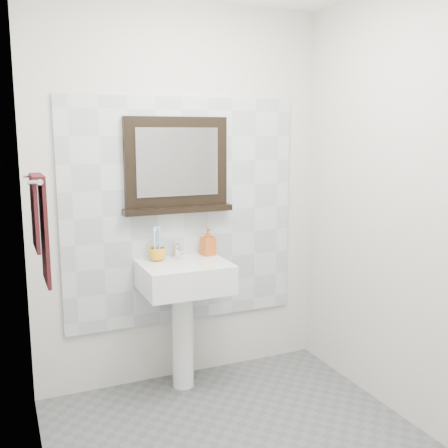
% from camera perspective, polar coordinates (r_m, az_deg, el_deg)
% --- Properties ---
extents(back_wall, '(2.00, 0.01, 2.50)m').
position_cam_1_polar(back_wall, '(3.50, -4.59, 2.96)').
color(back_wall, silver).
rests_on(back_wall, ground).
extents(front_wall, '(2.00, 0.01, 2.50)m').
position_cam_1_polar(front_wall, '(1.62, 21.78, -5.92)').
color(front_wall, silver).
rests_on(front_wall, ground).
extents(left_wall, '(0.01, 2.20, 2.50)m').
position_cam_1_polar(left_wall, '(2.23, -19.84, -1.59)').
color(left_wall, silver).
rests_on(left_wall, ground).
extents(right_wall, '(0.01, 2.20, 2.50)m').
position_cam_1_polar(right_wall, '(3.08, 20.46, 1.41)').
color(right_wall, silver).
rests_on(right_wall, ground).
extents(splashback, '(1.60, 0.02, 1.50)m').
position_cam_1_polar(splashback, '(3.50, -4.50, 1.32)').
color(splashback, silver).
rests_on(splashback, back_wall).
extents(pedestal_sink, '(0.55, 0.44, 0.96)m').
position_cam_1_polar(pedestal_sink, '(3.39, -4.34, -7.20)').
color(pedestal_sink, white).
rests_on(pedestal_sink, ground).
extents(toothbrush_cup, '(0.13, 0.13, 0.08)m').
position_cam_1_polar(toothbrush_cup, '(3.39, -7.27, -3.29)').
color(toothbrush_cup, '#F4A31C').
rests_on(toothbrush_cup, pedestal_sink).
extents(toothbrushes, '(0.05, 0.04, 0.21)m').
position_cam_1_polar(toothbrushes, '(3.37, -7.26, -1.95)').
color(toothbrushes, white).
rests_on(toothbrushes, toothbrush_cup).
extents(soap_dispenser, '(0.10, 0.10, 0.18)m').
position_cam_1_polar(soap_dispenser, '(3.51, -1.76, -1.93)').
color(soap_dispenser, '#BB3216').
rests_on(soap_dispenser, pedestal_sink).
extents(framed_mirror, '(0.73, 0.11, 0.62)m').
position_cam_1_polar(framed_mirror, '(3.43, -5.17, 6.18)').
color(framed_mirror, black).
rests_on(framed_mirror, back_wall).
extents(towel_bar, '(0.07, 0.40, 0.03)m').
position_cam_1_polar(towel_bar, '(2.74, -19.78, 4.66)').
color(towel_bar, silver).
rests_on(towel_bar, left_wall).
extents(hand_towel, '(0.06, 0.30, 0.55)m').
position_cam_1_polar(hand_towel, '(2.76, -19.37, 0.32)').
color(hand_towel, black).
rests_on(hand_towel, towel_bar).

